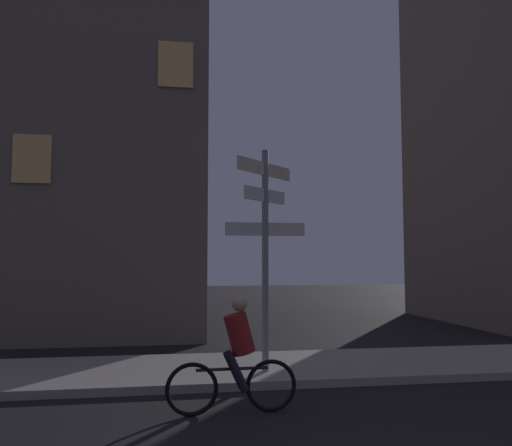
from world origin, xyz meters
The scene contains 4 objects.
sidewalk_kerb centered at (0.00, 6.56, 0.07)m, with size 40.00×2.74×0.14m, color gray.
signpost centered at (-0.25, 5.99, 2.53)m, with size 1.46×1.19×3.98m.
cyclist centered at (-1.03, 4.01, 0.75)m, with size 1.82×0.33×1.61m.
building_left_block centered at (-5.33, 14.23, 6.66)m, with size 8.60×8.59×13.33m.
Camera 1 is at (-1.91, -3.11, 2.09)m, focal length 35.86 mm.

